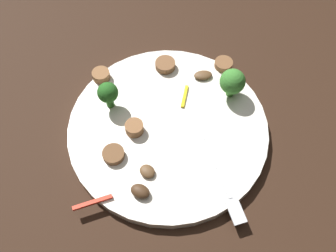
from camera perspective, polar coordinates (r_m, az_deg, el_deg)
The scene contains 15 objects.
ground_plane at distance 0.56m, azimuth 0.00°, elevation -0.83°, with size 1.40×1.40×0.00m, color black.
plate at distance 0.56m, azimuth 0.00°, elevation -0.42°, with size 0.30×0.30×0.02m, color white.
fork at distance 0.52m, azimuth 7.84°, elevation -6.87°, with size 0.18×0.06×0.00m.
broccoli_floret_0 at distance 0.55m, azimuth -9.15°, elevation 4.94°, with size 0.03×0.03×0.05m.
broccoli_floret_1 at distance 0.57m, azimuth 9.80°, elevation 6.63°, with size 0.04×0.04×0.05m.
sausage_slice_0 at distance 0.61m, azimuth -10.16°, elevation 7.65°, with size 0.03×0.03×0.01m, color brown.
sausage_slice_1 at distance 0.61m, azimuth -0.64°, elevation 9.31°, with size 0.03×0.03×0.01m, color brown.
sausage_slice_2 at distance 0.62m, azimuth 8.47°, elevation 9.33°, with size 0.03×0.03×0.01m, color brown.
sausage_slice_3 at distance 0.54m, azimuth -5.16°, elevation -0.28°, with size 0.03×0.03×0.02m, color brown.
sausage_slice_4 at distance 0.53m, azimuth -8.31°, elevation -4.29°, with size 0.03×0.03×0.01m, color brown.
mushroom_0 at distance 0.60m, azimuth 5.38°, elevation 7.72°, with size 0.03×0.02×0.01m, color brown.
mushroom_1 at distance 0.51m, azimuth -3.17°, elevation -6.91°, with size 0.02×0.02×0.01m, color brown.
mushroom_2 at distance 0.50m, azimuth -4.25°, elevation -9.90°, with size 0.03×0.02×0.01m, color #422B19.
pepper_strip_0 at distance 0.51m, azimuth -11.43°, elevation -11.35°, with size 0.05×0.01×0.00m, color red.
pepper_strip_1 at distance 0.58m, azimuth 2.55°, elevation 4.54°, with size 0.04×0.00×0.00m, color yellow.
Camera 1 is at (0.28, -0.01, 0.49)m, focal length 39.99 mm.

